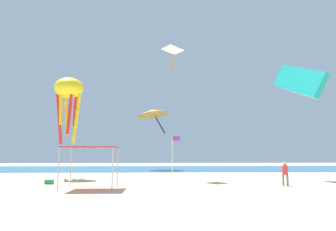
{
  "coord_description": "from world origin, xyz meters",
  "views": [
    {
      "loc": [
        -1.24,
        -17.93,
        2.11
      ],
      "look_at": [
        -0.01,
        13.29,
        5.85
      ],
      "focal_mm": 34.16,
      "sensor_mm": 36.0,
      "label": 1
    }
  ],
  "objects_px": {
    "person_leftmost": "(285,172)",
    "kite_delta_orange": "(152,112)",
    "kite_octopus_yellow": "(69,91)",
    "kite_diamond_white": "(173,51)",
    "canopy_tent": "(91,149)",
    "kite_parafoil_teal": "(298,81)",
    "banner_flag": "(173,154)",
    "cooler_box": "(49,182)"
  },
  "relations": [
    {
      "from": "canopy_tent",
      "to": "kite_delta_orange",
      "type": "height_order",
      "value": "kite_delta_orange"
    },
    {
      "from": "cooler_box",
      "to": "kite_diamond_white",
      "type": "height_order",
      "value": "kite_diamond_white"
    },
    {
      "from": "banner_flag",
      "to": "kite_parafoil_teal",
      "type": "relative_size",
      "value": 0.51
    },
    {
      "from": "kite_diamond_white",
      "to": "kite_delta_orange",
      "type": "bearing_deg",
      "value": 154.77
    },
    {
      "from": "canopy_tent",
      "to": "kite_parafoil_teal",
      "type": "relative_size",
      "value": 0.46
    },
    {
      "from": "banner_flag",
      "to": "kite_diamond_white",
      "type": "relative_size",
      "value": 1.53
    },
    {
      "from": "kite_delta_orange",
      "to": "kite_diamond_white",
      "type": "bearing_deg",
      "value": 40.36
    },
    {
      "from": "person_leftmost",
      "to": "cooler_box",
      "type": "bearing_deg",
      "value": 176.66
    },
    {
      "from": "canopy_tent",
      "to": "kite_diamond_white",
      "type": "distance_m",
      "value": 13.31
    },
    {
      "from": "kite_parafoil_teal",
      "to": "kite_diamond_white",
      "type": "bearing_deg",
      "value": -111.58
    },
    {
      "from": "person_leftmost",
      "to": "kite_parafoil_teal",
      "type": "relative_size",
      "value": 0.24
    },
    {
      "from": "canopy_tent",
      "to": "kite_delta_orange",
      "type": "bearing_deg",
      "value": 81.47
    },
    {
      "from": "person_leftmost",
      "to": "kite_diamond_white",
      "type": "height_order",
      "value": "kite_diamond_white"
    },
    {
      "from": "canopy_tent",
      "to": "kite_octopus_yellow",
      "type": "height_order",
      "value": "kite_octopus_yellow"
    },
    {
      "from": "cooler_box",
      "to": "kite_octopus_yellow",
      "type": "distance_m",
      "value": 9.44
    },
    {
      "from": "canopy_tent",
      "to": "kite_parafoil_teal",
      "type": "height_order",
      "value": "kite_parafoil_teal"
    },
    {
      "from": "banner_flag",
      "to": "canopy_tent",
      "type": "bearing_deg",
      "value": -143.94
    },
    {
      "from": "cooler_box",
      "to": "kite_delta_orange",
      "type": "relative_size",
      "value": 0.1
    },
    {
      "from": "banner_flag",
      "to": "cooler_box",
      "type": "height_order",
      "value": "banner_flag"
    },
    {
      "from": "kite_parafoil_teal",
      "to": "kite_diamond_white",
      "type": "distance_m",
      "value": 11.0
    },
    {
      "from": "cooler_box",
      "to": "kite_delta_orange",
      "type": "distance_m",
      "value": 22.32
    },
    {
      "from": "kite_parafoil_teal",
      "to": "person_leftmost",
      "type": "bearing_deg",
      "value": -43.2
    },
    {
      "from": "canopy_tent",
      "to": "kite_delta_orange",
      "type": "relative_size",
      "value": 0.51
    },
    {
      "from": "canopy_tent",
      "to": "banner_flag",
      "type": "bearing_deg",
      "value": 36.06
    },
    {
      "from": "kite_octopus_yellow",
      "to": "kite_diamond_white",
      "type": "bearing_deg",
      "value": 121.3
    },
    {
      "from": "person_leftmost",
      "to": "cooler_box",
      "type": "distance_m",
      "value": 16.04
    },
    {
      "from": "kite_parafoil_teal",
      "to": "kite_delta_orange",
      "type": "xyz_separation_m",
      "value": [
        -12.08,
        17.72,
        -0.35
      ]
    },
    {
      "from": "canopy_tent",
      "to": "person_leftmost",
      "type": "relative_size",
      "value": 1.95
    },
    {
      "from": "kite_delta_orange",
      "to": "kite_parafoil_teal",
      "type": "bearing_deg",
      "value": 67.08
    },
    {
      "from": "kite_parafoil_teal",
      "to": "kite_octopus_yellow",
      "type": "xyz_separation_m",
      "value": [
        -19.44,
        3.55,
        -0.33
      ]
    },
    {
      "from": "kite_parafoil_teal",
      "to": "kite_octopus_yellow",
      "type": "relative_size",
      "value": 1.11
    },
    {
      "from": "person_leftmost",
      "to": "kite_delta_orange",
      "type": "xyz_separation_m",
      "value": [
        -9.0,
        21.78,
        6.73
      ]
    },
    {
      "from": "banner_flag",
      "to": "kite_delta_orange",
      "type": "relative_size",
      "value": 0.57
    },
    {
      "from": "person_leftmost",
      "to": "kite_diamond_white",
      "type": "xyz_separation_m",
      "value": [
        -7.02,
        6.88,
        10.4
      ]
    },
    {
      "from": "cooler_box",
      "to": "canopy_tent",
      "type": "bearing_deg",
      "value": -43.3
    },
    {
      "from": "banner_flag",
      "to": "kite_delta_orange",
      "type": "distance_m",
      "value": 20.17
    },
    {
      "from": "kite_parafoil_teal",
      "to": "kite_diamond_white",
      "type": "xyz_separation_m",
      "value": [
        -10.11,
        2.82,
        3.32
      ]
    },
    {
      "from": "kite_diamond_white",
      "to": "kite_octopus_yellow",
      "type": "height_order",
      "value": "kite_diamond_white"
    },
    {
      "from": "kite_octopus_yellow",
      "to": "cooler_box",
      "type": "bearing_deg",
      "value": 40.23
    },
    {
      "from": "canopy_tent",
      "to": "cooler_box",
      "type": "relative_size",
      "value": 5.39
    },
    {
      "from": "person_leftmost",
      "to": "kite_parafoil_teal",
      "type": "height_order",
      "value": "kite_parafoil_teal"
    },
    {
      "from": "banner_flag",
      "to": "kite_octopus_yellow",
      "type": "distance_m",
      "value": 11.88
    }
  ]
}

